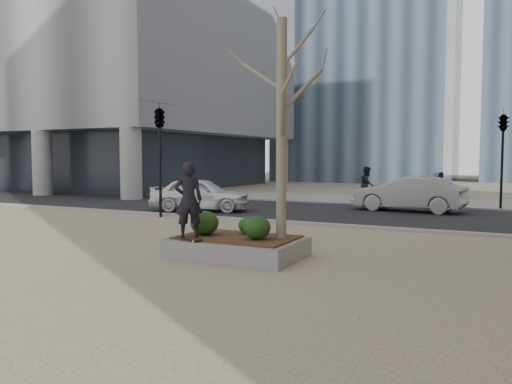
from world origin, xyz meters
The scene contains 18 objects.
ground centered at (0.00, 0.00, 0.00)m, with size 120.00×120.00×0.00m, color gray.
street centered at (0.00, 10.00, 0.01)m, with size 60.00×8.00×0.02m, color black.
far_sidewalk centered at (0.00, 17.00, 0.01)m, with size 60.00×6.00×0.02m, color gray.
planter centered at (1.00, 0.00, 0.23)m, with size 3.00×2.00×0.45m, color gray.
planter_mulch centered at (1.00, 0.00, 0.47)m, with size 2.70×1.70×0.04m, color #382314.
sycamore_tree centered at (2.00, 0.30, 3.79)m, with size 2.80×2.80×6.60m, color gray, non-canonical shape.
shrub_left centered at (0.18, -0.13, 0.78)m, with size 0.68×0.68×0.58m, color #143811.
shrub_middle centered at (1.05, 0.48, 0.70)m, with size 0.49×0.49×0.41m, color #133E14.
shrub_right centered at (1.60, -0.15, 0.76)m, with size 0.63×0.63×0.53m, color #113812.
skateboard centered at (0.18, -0.80, 0.49)m, with size 0.78×0.20×0.07m, color black, non-canonical shape.
skateboarder centered at (0.18, -0.80, 1.39)m, with size 0.63×0.41×1.73m, color black.
police_car centered at (-5.21, 8.02, 0.75)m, with size 1.73×4.29×1.46m, color white.
car_silver centered at (2.93, 11.89, 0.79)m, with size 1.63×4.67×1.54m, color gray.
pedestrian_a centered at (0.09, 16.12, 0.94)m, with size 0.89×0.69×1.83m, color black.
pedestrian_b centered at (3.51, 17.16, 0.80)m, with size 1.00×0.58×1.55m, color #405274.
pedestrian_c centered at (3.95, 14.71, 0.84)m, with size 0.96×0.40×1.63m, color black.
traffic_light_near centered at (-5.50, 5.60, 2.25)m, with size 0.60×2.48×4.50m, color black, non-canonical shape.
traffic_light_far centered at (6.50, 14.60, 2.25)m, with size 0.60×2.48×4.50m, color black, non-canonical shape.
Camera 1 is at (6.59, -10.23, 2.36)m, focal length 35.00 mm.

